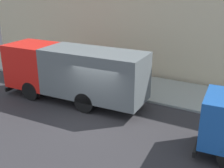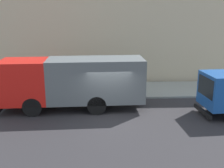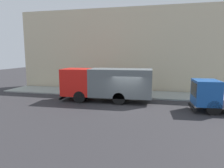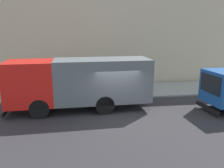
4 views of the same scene
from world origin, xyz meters
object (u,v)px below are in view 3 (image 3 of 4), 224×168
(small_flatbed_truck, at_px, (221,97))
(pedestrian_third, at_px, (127,84))
(street_sign_post, at_px, (119,81))
(pedestrian_walking, at_px, (88,83))
(large_utility_truck, at_px, (106,83))
(pedestrian_standing, at_px, (102,85))

(small_flatbed_truck, xyz_separation_m, pedestrian_third, (5.28, 8.06, -0.10))
(small_flatbed_truck, relative_size, street_sign_post, 2.20)
(small_flatbed_truck, height_order, pedestrian_walking, small_flatbed_truck)
(large_utility_truck, height_order, pedestrian_walking, large_utility_truck)
(pedestrian_third, bearing_deg, pedestrian_walking, 120.98)
(large_utility_truck, distance_m, pedestrian_walking, 5.45)
(pedestrian_third, xyz_separation_m, street_sign_post, (-1.71, 0.62, 0.63))
(pedestrian_third, bearing_deg, pedestrian_standing, 141.80)
(pedestrian_third, relative_size, street_sign_post, 0.66)
(large_utility_truck, xyz_separation_m, pedestrian_walking, (4.24, 3.34, -0.75))
(small_flatbed_truck, relative_size, pedestrian_walking, 3.51)
(small_flatbed_truck, bearing_deg, pedestrian_walking, 62.10)
(large_utility_truck, distance_m, street_sign_post, 2.37)
(pedestrian_standing, height_order, street_sign_post, street_sign_post)
(pedestrian_standing, bearing_deg, large_utility_truck, -177.82)
(pedestrian_standing, bearing_deg, small_flatbed_truck, -133.86)
(pedestrian_walking, bearing_deg, large_utility_truck, -97.04)
(pedestrian_standing, bearing_deg, pedestrian_walking, 38.84)
(large_utility_truck, height_order, pedestrian_third, large_utility_truck)
(small_flatbed_truck, bearing_deg, street_sign_post, 63.29)
(pedestrian_walking, bearing_deg, pedestrian_third, -48.54)
(large_utility_truck, bearing_deg, small_flatbed_truck, -100.46)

